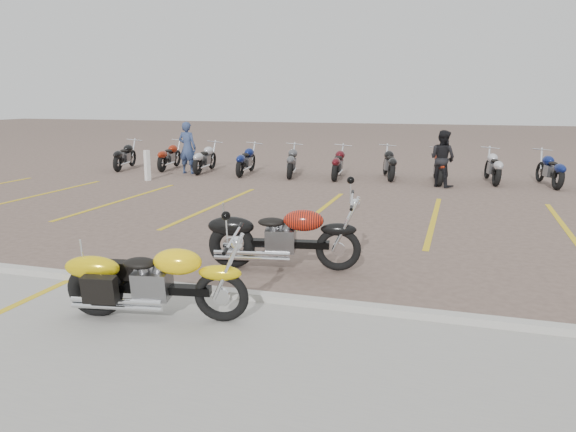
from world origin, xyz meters
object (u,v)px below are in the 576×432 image
flame_cruiser (280,239)px  person_b (442,159)px  bollard (147,165)px  yellow_cruiser (153,283)px  person_a (187,148)px

flame_cruiser → person_b: bearing=67.8°
person_b → bollard: bearing=42.5°
yellow_cruiser → person_a: size_ratio=1.24×
yellow_cruiser → flame_cruiser: (0.87, 2.41, 0.03)m
yellow_cruiser → bollard: (-6.34, 10.39, 0.03)m
bollard → person_b: bearing=9.3°
person_a → yellow_cruiser: bearing=118.7°
person_b → flame_cruiser: bearing=110.6°
yellow_cruiser → person_b: size_ratio=1.33×
flame_cruiser → person_b: person_b is taller
yellow_cruiser → person_a: (-5.86, 12.34, 0.45)m
flame_cruiser → person_a: (-6.72, 9.93, 0.43)m
person_b → yellow_cruiser: bearing=109.1°
flame_cruiser → person_a: person_a is taller
yellow_cruiser → person_a: 13.67m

